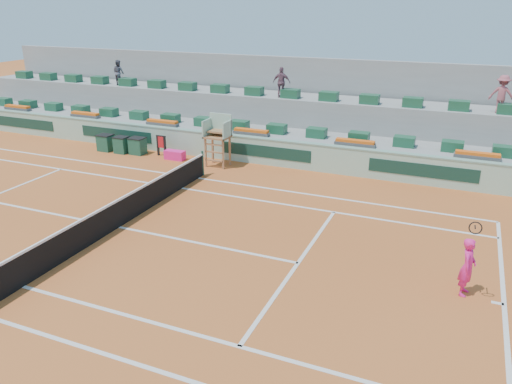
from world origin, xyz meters
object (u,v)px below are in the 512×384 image
player_bag (175,155)px  umpire_chair (218,133)px  drink_cooler_a (138,146)px  tennis_player (468,267)px

player_bag → umpire_chair: bearing=0.6°
drink_cooler_a → tennis_player: bearing=-25.5°
tennis_player → player_bag: bearing=151.2°
player_bag → tennis_player: tennis_player is taller
player_bag → tennis_player: 15.19m
player_bag → tennis_player: bearing=-28.8°
umpire_chair → tennis_player: size_ratio=1.05×
umpire_chair → tennis_player: (10.91, -7.35, -0.74)m
drink_cooler_a → tennis_player: size_ratio=0.37×
umpire_chair → tennis_player: 13.18m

